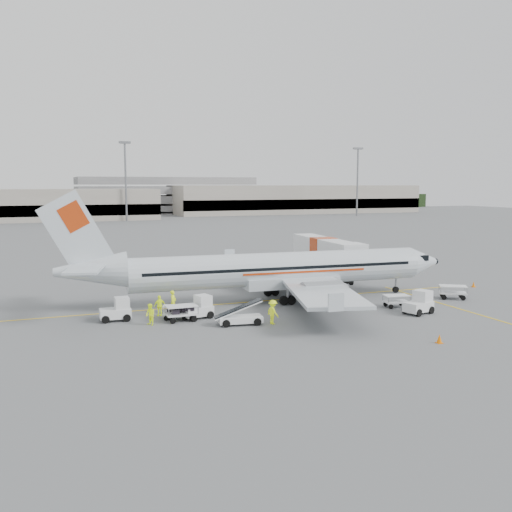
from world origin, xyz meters
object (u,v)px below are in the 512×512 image
at_px(belt_loader, 240,309).
at_px(aircraft, 279,247).
at_px(tug_aft, 115,309).
at_px(tug_fore, 418,302).
at_px(jet_bridge, 323,257).
at_px(tug_mid, 197,307).

bearing_deg(belt_loader, aircraft, 56.97).
relative_size(aircraft, tug_aft, 15.32).
bearing_deg(tug_fore, jet_bridge, 67.81).
xyz_separation_m(jet_bridge, tug_fore, (-1.64, -19.52, -1.27)).
distance_m(aircraft, tug_fore, 12.77).
distance_m(belt_loader, tug_fore, 14.61).
distance_m(jet_bridge, tug_mid, 23.74).
xyz_separation_m(aircraft, jet_bridge, (9.94, 10.64, -2.65)).
xyz_separation_m(jet_bridge, tug_aft, (-24.63, -13.27, -1.30)).
bearing_deg(tug_aft, tug_mid, -12.60).
xyz_separation_m(tug_fore, tug_aft, (-22.98, 6.25, -0.04)).
height_order(belt_loader, tug_fore, belt_loader).
height_order(aircraft, tug_aft, aircraft).
bearing_deg(tug_fore, aircraft, 115.67).
xyz_separation_m(jet_bridge, tug_mid, (-18.59, -14.71, -1.31)).
xyz_separation_m(tug_mid, tug_aft, (-6.04, 1.44, 0.00)).
relative_size(belt_loader, tug_fore, 1.80).
distance_m(jet_bridge, belt_loader, 24.04).
bearing_deg(aircraft, tug_fore, -43.83).
relative_size(belt_loader, tug_aft, 1.87).
relative_size(tug_mid, tug_aft, 1.00).
bearing_deg(tug_fore, tug_mid, 146.79).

